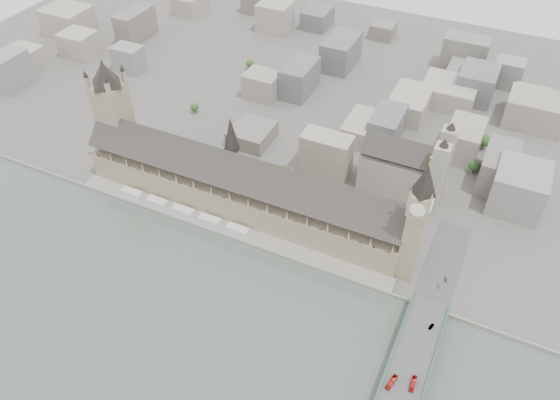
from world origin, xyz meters
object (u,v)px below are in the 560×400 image
at_px(red_bus_north, 392,382).
at_px(car_silver, 431,326).
at_px(westminster_bridge, 400,396).
at_px(red_bus_south, 413,383).
at_px(car_approach, 445,280).
at_px(palace_of_westminster, 242,187).
at_px(elizabeth_tower, 417,216).
at_px(westminster_abbey, 406,168).
at_px(victoria_tower, 113,112).

distance_m(red_bus_north, car_silver, 49.85).
relative_size(red_bus_north, car_silver, 2.24).
distance_m(westminster_bridge, red_bus_south, 10.94).
distance_m(red_bus_north, car_approach, 91.45).
bearing_deg(palace_of_westminster, elizabeth_tower, -4.85).
height_order(westminster_abbey, car_silver, westminster_abbey).
bearing_deg(palace_of_westminster, red_bus_south, -30.93).
distance_m(red_bus_north, red_bus_south, 12.36).
bearing_deg(westminster_bridge, palace_of_westminster, 146.51).
height_order(palace_of_westminster, victoria_tower, victoria_tower).
xyz_separation_m(red_bus_north, car_silver, (11.58, 48.48, -0.73)).
bearing_deg(car_silver, car_approach, 106.18).
bearing_deg(elizabeth_tower, westminster_abbey, 107.29).
distance_m(victoria_tower, westminster_bridge, 309.91).
bearing_deg(elizabeth_tower, palace_of_westminster, 175.15).
bearing_deg(red_bus_south, westminster_bridge, -126.03).
xyz_separation_m(red_bus_north, car_approach, (11.13, 90.76, -0.83)).
distance_m(palace_of_westminster, westminster_bridge, 195.05).
bearing_deg(westminster_abbey, victoria_tower, -163.50).
xyz_separation_m(palace_of_westminster, car_approach, (166.43, -13.65, -11.74)).
xyz_separation_m(elizabeth_tower, red_bus_south, (28.84, -88.27, -46.33)).
bearing_deg(red_bus_north, elizabeth_tower, 112.52).
bearing_deg(car_approach, car_silver, -109.00).
relative_size(palace_of_westminster, westminster_abbey, 3.90).
xyz_separation_m(elizabeth_tower, car_approach, (28.43, -1.95, -47.12)).
distance_m(westminster_bridge, red_bus_north, 9.86).
bearing_deg(westminster_abbey, red_bus_south, -72.31).
bearing_deg(car_approach, victoria_tower, 156.45).
bearing_deg(red_bus_south, victoria_tower, 157.59).
bearing_deg(red_bus_north, red_bus_south, 32.98).
distance_m(palace_of_westminster, westminster_abbey, 134.09).
distance_m(victoria_tower, car_approach, 292.49).
distance_m(red_bus_south, car_silver, 44.05).
height_order(palace_of_westminster, car_silver, palace_of_westminster).
bearing_deg(westminster_abbey, car_approach, -58.03).
distance_m(westminster_bridge, car_approach, 93.84).
distance_m(victoria_tower, red_bus_south, 310.82).
distance_m(elizabeth_tower, red_bus_north, 105.06).
xyz_separation_m(palace_of_westminster, westminster_abbey, (110.92, 75.30, 2.38)).
bearing_deg(red_bus_north, car_silver, 88.53).
xyz_separation_m(palace_of_westminster, red_bus_south, (166.84, -99.97, -10.95)).
distance_m(westminster_abbey, red_bus_south, 184.46).
height_order(elizabeth_tower, car_silver, elizabeth_tower).
bearing_deg(westminster_bridge, westminster_abbey, 105.64).
bearing_deg(westminster_bridge, car_approach, 87.29).
xyz_separation_m(victoria_tower, car_silver, (288.87, -62.23, -44.14)).
distance_m(elizabeth_tower, red_bus_south, 103.78).
bearing_deg(elizabeth_tower, car_approach, -3.92).
height_order(westminster_abbey, red_bus_south, westminster_abbey).
height_order(red_bus_north, car_approach, red_bus_north).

